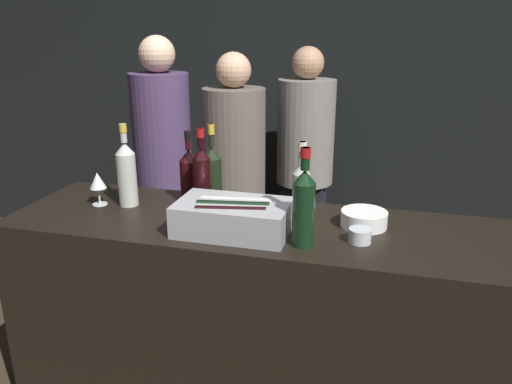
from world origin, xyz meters
The scene contains 15 objects.
wall_back_chalkboard centered at (0.00, 2.28, 1.40)m, with size 6.40×0.06×2.80m.
bar_counter centered at (0.00, 0.31, 0.51)m, with size 2.05×0.61×1.02m.
ice_bin_with_bottles centered at (-0.05, 0.19, 1.09)m, with size 0.43×0.26×0.13m.
bowl_white centered at (0.43, 0.38, 1.06)m, with size 0.18×0.18×0.06m.
wine_glass centered at (-0.72, 0.33, 1.13)m, with size 0.07×0.07×0.15m.
candle_votive centered at (0.43, 0.22, 1.05)m, with size 0.08×0.08×0.05m.
red_wine_bottle_tall centered at (-0.25, 0.39, 1.17)m, with size 0.07×0.07×0.36m.
champagne_bottle centered at (-0.25, 0.52, 1.16)m, with size 0.08×0.08×0.35m.
rose_wine_bottle centered at (-0.59, 0.36, 1.17)m, with size 0.08×0.08×0.36m.
white_wine_bottle centered at (0.17, 0.40, 1.16)m, with size 0.07×0.07×0.32m.
red_wine_bottle_burgundy centered at (0.23, 0.14, 1.18)m, with size 0.08×0.08×0.36m.
red_wine_bottle_black_foil centered at (-0.35, 0.48, 1.15)m, with size 0.08×0.08×0.32m.
person_in_hoodie centered at (-0.41, 1.36, 0.90)m, with size 0.38×0.38×1.64m.
person_blond_tee centered at (-0.81, 1.19, 0.97)m, with size 0.35×0.35×1.73m.
person_grey_polo centered at (-0.04, 1.78, 0.92)m, with size 0.38×0.38×1.66m.
Camera 1 is at (0.49, -1.50, 1.78)m, focal length 35.00 mm.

